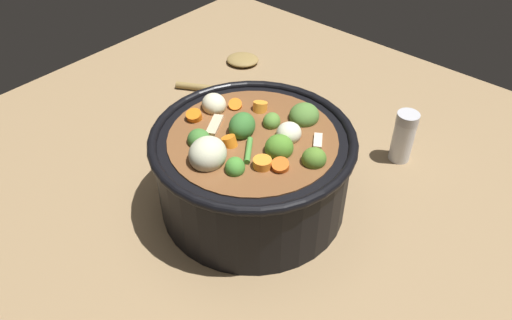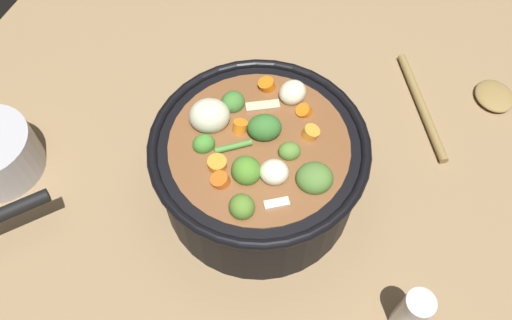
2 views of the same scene
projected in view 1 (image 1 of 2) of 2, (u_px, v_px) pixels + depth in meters
The scene contains 4 objects.
ground_plane at pixel (253, 202), 0.73m from camera, with size 1.10×1.10×0.00m, color #8C704C.
cooking_pot at pixel (253, 168), 0.69m from camera, with size 0.28×0.28×0.15m.
wooden_spoon at pixel (238, 71), 1.00m from camera, with size 0.20×0.20×0.01m.
salt_shaker at pixel (403, 137), 0.78m from camera, with size 0.03×0.03×0.09m.
Camera 1 is at (-0.39, -0.34, 0.52)m, focal length 35.14 mm.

